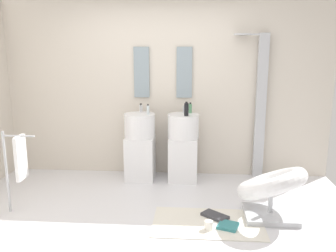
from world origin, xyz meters
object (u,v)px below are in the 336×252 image
(magazine_charcoal, at_px, (215,216))
(coffee_mug, at_px, (209,225))
(pedestal_sink_left, at_px, (140,145))
(soap_bottle_clear, at_px, (148,110))
(soap_bottle_white, at_px, (141,108))
(soap_bottle_black, at_px, (186,109))
(shower_column, at_px, (260,104))
(soap_bottle_green, at_px, (190,108))
(magazine_teal, at_px, (228,226))
(towel_rack, at_px, (18,159))
(pedestal_sink_right, at_px, (183,146))
(lounge_chair, at_px, (272,188))

(magazine_charcoal, bearing_deg, coffee_mug, -66.55)
(pedestal_sink_left, distance_m, soap_bottle_clear, 0.54)
(pedestal_sink_left, distance_m, soap_bottle_white, 0.54)
(soap_bottle_white, height_order, soap_bottle_black, soap_bottle_black)
(shower_column, relative_size, soap_bottle_green, 13.72)
(soap_bottle_black, bearing_deg, soap_bottle_white, 158.02)
(shower_column, xyz_separation_m, magazine_teal, (-0.55, -1.60, -1.05))
(towel_rack, relative_size, soap_bottle_clear, 6.52)
(pedestal_sink_right, distance_m, soap_bottle_black, 0.56)
(magazine_charcoal, bearing_deg, soap_bottle_clear, 167.42)
(pedestal_sink_right, distance_m, magazine_teal, 1.55)
(lounge_chair, distance_m, coffee_mug, 0.83)
(magazine_teal, bearing_deg, pedestal_sink_left, 148.89)
(coffee_mug, bearing_deg, magazine_teal, 16.66)
(towel_rack, bearing_deg, pedestal_sink_left, 44.59)
(shower_column, distance_m, towel_rack, 3.22)
(towel_rack, distance_m, magazine_charcoal, 2.28)
(lounge_chair, height_order, magazine_charcoal, lounge_chair)
(pedestal_sink_right, bearing_deg, soap_bottle_black, -68.00)
(shower_column, xyz_separation_m, coffee_mug, (-0.75, -1.66, -1.02))
(soap_bottle_green, bearing_deg, soap_bottle_black, -102.25)
(towel_rack, xyz_separation_m, magazine_charcoal, (2.20, 0.01, -0.60))
(soap_bottle_black, bearing_deg, pedestal_sink_right, 112.00)
(soap_bottle_white, distance_m, soap_bottle_green, 0.71)
(towel_rack, distance_m, coffee_mug, 2.21)
(pedestal_sink_right, height_order, magazine_teal, pedestal_sink_right)
(soap_bottle_clear, bearing_deg, soap_bottle_green, 15.77)
(shower_column, distance_m, soap_bottle_white, 1.69)
(soap_bottle_clear, height_order, soap_bottle_black, soap_bottle_black)
(magazine_teal, height_order, soap_bottle_white, soap_bottle_white)
(pedestal_sink_right, relative_size, magazine_teal, 5.24)
(pedestal_sink_left, xyz_separation_m, coffee_mug, (0.93, -1.45, -0.44))
(pedestal_sink_left, relative_size, towel_rack, 1.11)
(lounge_chair, height_order, soap_bottle_green, soap_bottle_green)
(pedestal_sink_left, distance_m, pedestal_sink_right, 0.61)
(lounge_chair, relative_size, magazine_teal, 5.49)
(pedestal_sink_left, relative_size, coffee_mug, 11.51)
(pedestal_sink_left, relative_size, magazine_charcoal, 3.61)
(soap_bottle_clear, bearing_deg, soap_bottle_white, 122.94)
(soap_bottle_white, bearing_deg, pedestal_sink_right, -14.43)
(pedestal_sink_right, relative_size, soap_bottle_black, 5.48)
(lounge_chair, bearing_deg, soap_bottle_black, 134.15)
(pedestal_sink_right, relative_size, shower_column, 0.51)
(shower_column, height_order, soap_bottle_white, shower_column)
(towel_rack, bearing_deg, magazine_teal, -5.20)
(lounge_chair, distance_m, magazine_teal, 0.65)
(pedestal_sink_right, height_order, coffee_mug, pedestal_sink_right)
(soap_bottle_green, bearing_deg, pedestal_sink_right, -127.41)
(lounge_chair, bearing_deg, soap_bottle_green, 126.79)
(magazine_charcoal, distance_m, soap_bottle_white, 1.93)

